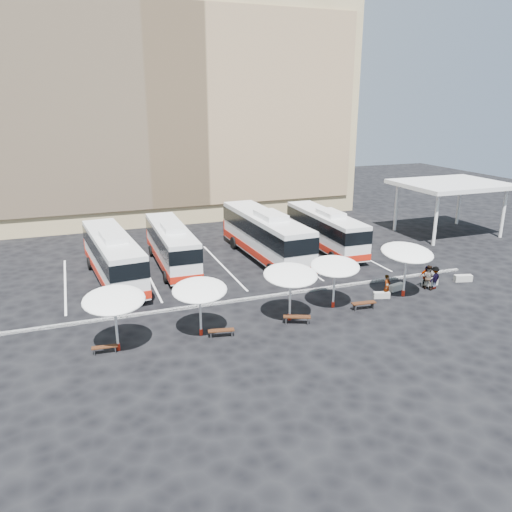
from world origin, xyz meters
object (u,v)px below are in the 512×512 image
object	(u,v)px
bus_3	(325,229)
conc_bench_1	(397,287)
sunshade_4	(407,253)
passenger_0	(387,286)
wood_bench_2	(297,318)
passenger_2	(426,277)
bus_2	(265,234)
sunshade_1	(200,290)
wood_bench_1	(221,332)
sunshade_0	(114,300)
conc_bench_2	(430,283)
sunshade_2	(290,275)
conc_bench_3	(463,278)
passenger_1	(428,277)
passenger_3	(434,278)
bus_0	(113,256)
conc_bench_0	(382,295)
wood_bench_3	(364,304)
wood_bench_0	(105,348)
bus_1	(171,244)
sunshade_3	(335,266)

from	to	relation	value
bus_3	conc_bench_1	world-z (taller)	bus_3
sunshade_4	passenger_0	bearing A→B (deg)	168.07
wood_bench_2	passenger_2	world-z (taller)	passenger_2
bus_2	passenger_2	bearing A→B (deg)	-52.99
sunshade_1	wood_bench_1	distance (m)	2.67
sunshade_0	conc_bench_2	bearing A→B (deg)	5.61
sunshade_2	conc_bench_3	distance (m)	15.15
sunshade_2	passenger_1	distance (m)	11.58
sunshade_2	passenger_3	world-z (taller)	sunshade_2
bus_0	passenger_2	xyz separation A→B (m)	(20.69, -9.21, -1.16)
bus_2	sunshade_1	size ratio (longest dim) A/B	3.46
sunshade_0	passenger_3	size ratio (longest dim) A/B	2.17
passenger_0	passenger_2	bearing A→B (deg)	-17.55
wood_bench_1	bus_3	bearing A→B (deg)	44.77
sunshade_1	passenger_0	size ratio (longest dim) A/B	2.44
bus_3	conc_bench_1	distance (m)	11.08
conc_bench_2	conc_bench_0	bearing A→B (deg)	-170.39
bus_0	sunshade_0	xyz separation A→B (m)	(-0.87, -11.22, 0.94)
wood_bench_2	sunshade_4	bearing A→B (deg)	9.88
bus_0	sunshade_1	world-z (taller)	bus_0
passenger_2	bus_3	bearing A→B (deg)	119.86
passenger_2	sunshade_2	bearing A→B (deg)	-152.82
passenger_3	passenger_2	bearing A→B (deg)	-69.31
bus_0	conc_bench_2	xyz separation A→B (m)	(21.24, -9.05, -1.71)
passenger_0	conc_bench_2	bearing A→B (deg)	-16.54
sunshade_4	wood_bench_3	distance (m)	4.79
wood_bench_1	sunshade_4	bearing A→B (deg)	6.88
wood_bench_1	conc_bench_3	world-z (taller)	conc_bench_3
bus_3	wood_bench_1	world-z (taller)	bus_3
bus_2	wood_bench_0	distance (m)	18.77
sunshade_0	passenger_0	distance (m)	18.07
conc_bench_0	sunshade_0	bearing A→B (deg)	-175.46
bus_0	sunshade_1	xyz separation A→B (m)	(3.75, -11.00, 0.79)
bus_1	bus_3	bearing A→B (deg)	0.99
bus_1	passenger_3	xyz separation A→B (m)	(16.37, -11.56, -1.02)
wood_bench_2	conc_bench_3	distance (m)	14.84
sunshade_3	sunshade_1	bearing A→B (deg)	-174.14
bus_0	bus_1	xyz separation A→B (m)	(4.70, 1.90, -0.11)
sunshade_1	conc_bench_1	xyz separation A→B (m)	(14.69, 2.02, -2.51)
bus_0	conc_bench_1	distance (m)	20.58
bus_2	passenger_0	size ratio (longest dim) A/B	8.43
sunshade_0	wood_bench_1	xyz separation A→B (m)	(5.61, -0.45, -2.54)
sunshade_0	passenger_1	size ratio (longest dim) A/B	2.04
conc_bench_3	passenger_0	world-z (taller)	passenger_0
conc_bench_0	sunshade_3	bearing A→B (deg)	-176.35
bus_1	passenger_2	bearing A→B (deg)	-34.12
wood_bench_0	passenger_2	bearing A→B (deg)	5.47
bus_2	passenger_0	xyz separation A→B (m)	(4.62, -10.86, -1.36)
bus_0	conc_bench_3	xyz separation A→B (m)	(24.14, -9.16, -1.71)
passenger_0	passenger_3	bearing A→B (deg)	-24.60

